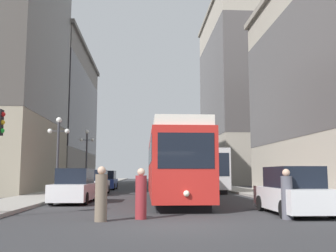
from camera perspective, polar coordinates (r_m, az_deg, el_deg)
ground_plane at (r=11.82m, az=1.40°, el=-14.68°), size 200.00×200.00×0.00m
sidewalk_left at (r=52.11m, az=-10.78°, el=-8.59°), size 3.09×120.00×0.15m
sidewalk_right at (r=52.39m, az=6.04°, el=-8.67°), size 3.09×120.00×0.15m
streetcar at (r=22.01m, az=0.66°, el=-5.68°), size 2.67×14.65×3.89m
transit_bus at (r=34.56m, az=5.15°, el=-6.42°), size 2.81×12.79×3.45m
parked_car_left_near at (r=21.19m, az=-13.72°, el=-8.83°), size 1.98×4.71×1.82m
parked_car_left_mid at (r=29.25m, az=-10.86°, el=-8.36°), size 1.91×4.96×1.82m
parked_car_right_far at (r=15.68m, az=18.10°, el=-9.37°), size 1.91×4.48×1.82m
parked_car_left_far at (r=37.85m, az=-9.15°, el=-8.08°), size 1.95×4.26×1.82m
pedestrian_crossing_near at (r=12.94m, az=-9.96°, el=-10.20°), size 0.40×0.40×1.80m
pedestrian_crossing_far at (r=13.43m, az=-4.06°, el=-10.27°), size 0.39×0.39×1.74m
pedestrian_on_sidewalk at (r=13.94m, az=17.34°, el=-9.91°), size 0.38×0.38×1.72m
lamp_post_left_near at (r=25.67m, az=-16.09°, el=-2.49°), size 1.41×0.36×5.04m
lamp_post_left_far at (r=37.53m, az=-12.05°, el=-3.50°), size 1.41×0.36×5.57m
building_left_midblock at (r=54.35m, az=-18.09°, el=1.58°), size 11.97×23.30×18.34m
building_right_corner at (r=62.01m, az=13.09°, el=4.86°), size 15.41×21.81×27.55m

